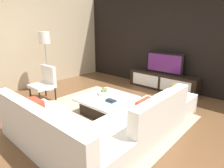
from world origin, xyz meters
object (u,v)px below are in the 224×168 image
object	(u,v)px
accent_chair_near	(45,81)
television	(164,63)
floor_lamp	(45,42)
fruit_bowl	(104,92)
ottoman	(175,103)
sectional_couch	(95,128)
decorative_ball	(176,89)
coffee_table	(107,105)
media_console	(163,81)
book_stack	(111,101)

from	to	relation	value
accent_chair_near	television	bearing A→B (deg)	51.80
floor_lamp	fruit_bowl	xyz separation A→B (m)	(2.19, 0.08, -0.97)
floor_lamp	ottoman	world-z (taller)	floor_lamp
accent_chair_near	fruit_bowl	xyz separation A→B (m)	(1.57, 0.53, -0.06)
sectional_couch	ottoman	bearing A→B (deg)	77.73
decorative_ball	floor_lamp	bearing A→B (deg)	-163.04
coffee_table	floor_lamp	xyz separation A→B (m)	(-2.38, 0.02, 1.20)
accent_chair_near	decorative_ball	bearing A→B (deg)	24.07
sectional_couch	accent_chair_near	bearing A→B (deg)	167.87
television	coffee_table	bearing A→B (deg)	-92.49
sectional_couch	coffee_table	bearing A→B (deg)	123.32
media_console	coffee_table	world-z (taller)	media_console
television	floor_lamp	world-z (taller)	floor_lamp
coffee_table	decorative_ball	xyz separation A→B (m)	(1.05, 1.07, 0.33)
floor_lamp	book_stack	size ratio (longest dim) A/B	8.92
accent_chair_near	floor_lamp	xyz separation A→B (m)	(-0.62, 0.45, 0.91)
floor_lamp	ottoman	distance (m)	3.78
coffee_table	fruit_bowl	xyz separation A→B (m)	(-0.18, 0.10, 0.23)
coffee_table	fruit_bowl	world-z (taller)	fruit_bowl
media_console	book_stack	world-z (taller)	media_console
decorative_ball	book_stack	world-z (taller)	decorative_ball
decorative_ball	media_console	bearing A→B (deg)	127.65
decorative_ball	book_stack	bearing A→B (deg)	-124.97
media_console	coffee_table	bearing A→B (deg)	-92.49
television	ottoman	distance (m)	1.67
accent_chair_near	floor_lamp	bearing A→B (deg)	140.44
fruit_bowl	ottoman	bearing A→B (deg)	38.09
decorative_ball	coffee_table	bearing A→B (deg)	-134.53
media_console	television	world-z (taller)	television
ottoman	book_stack	size ratio (longest dim) A/B	3.73
media_console	ottoman	bearing A→B (deg)	-52.35
ottoman	book_stack	bearing A→B (deg)	-124.97
media_console	coffee_table	xyz separation A→B (m)	(-0.10, -2.30, -0.05)
sectional_couch	floor_lamp	distance (m)	3.33
accent_chair_near	book_stack	bearing A→B (deg)	4.87
ottoman	accent_chair_near	bearing A→B (deg)	-151.97
coffee_table	floor_lamp	bearing A→B (deg)	179.48
accent_chair_near	ottoman	world-z (taller)	accent_chair_near
accent_chair_near	ottoman	xyz separation A→B (m)	(2.80, 1.49, -0.29)
ottoman	book_stack	world-z (taller)	book_stack
ottoman	fruit_bowl	world-z (taller)	fruit_bowl
media_console	decorative_ball	bearing A→B (deg)	-52.35
coffee_table	accent_chair_near	size ratio (longest dim) A/B	1.22
floor_lamp	ottoman	xyz separation A→B (m)	(3.43, 1.04, -1.20)
sectional_couch	coffee_table	size ratio (longest dim) A/B	2.29
accent_chair_near	book_stack	world-z (taller)	accent_chair_near
media_console	decorative_ball	xyz separation A→B (m)	(0.95, -1.23, 0.28)
fruit_bowl	coffee_table	bearing A→B (deg)	-29.16
media_console	decorative_ball	distance (m)	1.58
ottoman	television	bearing A→B (deg)	127.64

